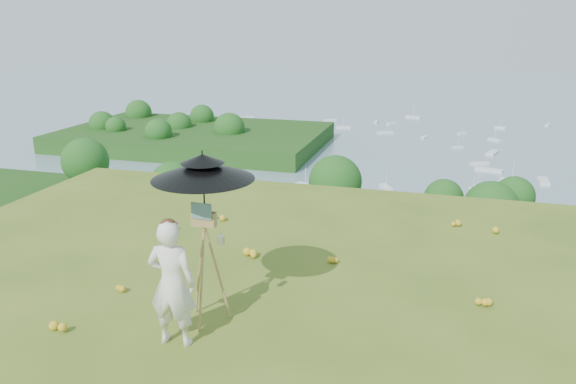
% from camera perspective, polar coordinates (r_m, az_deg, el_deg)
% --- Properties ---
extents(ground, '(14.00, 14.00, 0.00)m').
position_cam_1_polar(ground, '(6.49, -1.29, -16.96)').
color(ground, '#4D651C').
rests_on(ground, ground).
extents(shoreline_tier, '(170.00, 28.00, 8.00)m').
position_cam_1_polar(shoreline_tier, '(89.41, 13.42, -9.84)').
color(shoreline_tier, gray).
rests_on(shoreline_tier, bay_water).
extents(bay_water, '(700.00, 700.00, 0.00)m').
position_cam_1_polar(bay_water, '(248.02, 15.51, 7.63)').
color(bay_water, '#758FA8').
rests_on(bay_water, ground).
extents(peninsula, '(90.00, 60.00, 12.00)m').
position_cam_1_polar(peninsula, '(180.50, -9.53, 6.32)').
color(peninsula, '#193C10').
rests_on(peninsula, bay_water).
extents(slope_trees, '(110.00, 50.00, 6.00)m').
position_cam_1_polar(slope_trees, '(44.28, 12.48, -8.34)').
color(slope_trees, '#164B17').
rests_on(slope_trees, forest_slope).
extents(harbor_town, '(110.00, 22.00, 5.00)m').
position_cam_1_polar(harbor_town, '(86.73, 13.72, -6.00)').
color(harbor_town, silver).
rests_on(harbor_town, shoreline_tier).
extents(moored_boats, '(140.00, 140.00, 0.70)m').
position_cam_1_polar(moored_boats, '(170.85, 10.84, 4.06)').
color(moored_boats, white).
rests_on(moored_boats, bay_water).
extents(wildflowers, '(10.00, 10.50, 0.12)m').
position_cam_1_polar(wildflowers, '(6.66, -0.64, -15.38)').
color(wildflowers, gold).
rests_on(wildflowers, ground).
extents(painter, '(0.58, 0.41, 1.53)m').
position_cam_1_polar(painter, '(6.60, -11.72, -9.07)').
color(painter, white).
rests_on(painter, ground).
extents(field_easel, '(0.60, 0.60, 1.57)m').
position_cam_1_polar(field_easel, '(7.00, -8.34, -7.12)').
color(field_easel, olive).
rests_on(field_easel, ground).
extents(sun_umbrella, '(1.40, 1.40, 0.89)m').
position_cam_1_polar(sun_umbrella, '(6.70, -8.57, 0.47)').
color(sun_umbrella, black).
rests_on(sun_umbrella, field_easel).
extents(painter_cap, '(0.24, 0.27, 0.10)m').
position_cam_1_polar(painter_cap, '(6.32, -12.11, -3.14)').
color(painter_cap, pink).
rests_on(painter_cap, painter).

